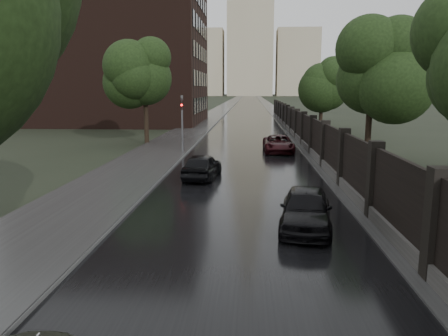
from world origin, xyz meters
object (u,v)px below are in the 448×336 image
tree_left_far (145,79)px  car_right_far (278,144)px  tree_right_b (371,80)px  tree_right_c (322,84)px  traffic_light (182,119)px  car_right_near (306,209)px  hatchback_left (202,166)px

tree_left_far → car_right_far: bearing=-21.3°
tree_right_b → tree_right_c: (0.00, 18.00, 0.00)m
traffic_light → car_right_near: size_ratio=1.02×
tree_right_b → tree_right_c: 18.00m
tree_right_b → car_right_near: 14.92m
car_right_far → traffic_light: bearing=-173.1°
hatchback_left → traffic_light: bearing=-68.7°
tree_left_far → traffic_light: bearing=-53.5°
tree_right_b → traffic_light: 12.44m
tree_left_far → car_right_far: 12.05m
tree_right_b → car_right_near: size_ratio=1.79×
hatchback_left → car_right_far: hatchback_left is taller
tree_left_far → tree_right_c: tree_left_far is taller
tree_left_far → tree_right_c: 18.45m
tree_right_b → tree_left_far: bearing=152.7°
tree_right_b → hatchback_left: 11.82m
traffic_light → car_right_far: 6.97m
tree_right_b → hatchback_left: bearing=-149.8°
traffic_light → hatchback_left: bearing=-75.0°
hatchback_left → tree_right_b: bearing=-143.5°
tree_right_c → traffic_light: tree_right_c is taller
tree_right_b → car_right_far: size_ratio=1.60×
tree_left_far → car_right_far: size_ratio=1.68×
tree_right_c → car_right_near: size_ratio=1.79×
tree_left_far → traffic_light: (3.70, -5.01, -2.84)m
traffic_light → car_right_near: bearing=-68.3°
car_right_near → car_right_far: bearing=97.2°
tree_right_b → car_right_near: bearing=-112.0°
traffic_light → tree_right_b: bearing=-14.2°
car_right_far → tree_right_c: bearing=68.6°
tree_right_c → car_right_near: bearing=-99.7°
tree_right_b → tree_right_c: size_ratio=1.00×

